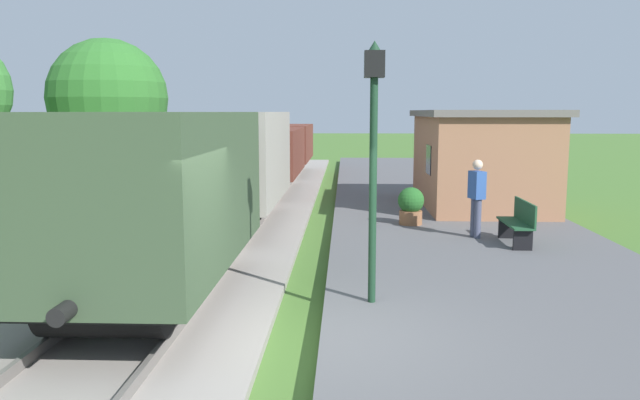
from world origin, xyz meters
TOP-DOWN VIEW (x-y plane):
  - ground_plane at (0.00, 0.00)m, footprint 160.00×160.00m
  - platform_slab at (3.20, 0.00)m, footprint 6.00×60.00m
  - track_ballast at (-2.40, 0.00)m, footprint 3.80×60.00m
  - rail_near at (-1.68, 0.00)m, footprint 0.07×60.00m
  - rail_far at (-3.12, 0.00)m, footprint 0.07×60.00m
  - freight_train at (-2.40, 10.74)m, footprint 2.50×26.00m
  - station_hut at (4.40, 10.94)m, footprint 3.50×5.80m
  - bench_near_hut at (4.10, 5.51)m, footprint 0.42×1.50m
  - person_waiting at (3.36, 6.18)m, footprint 0.34×0.44m
  - potted_planter at (2.10, 7.72)m, footprint 0.64×0.64m
  - lamp_post_near at (0.89, 1.41)m, footprint 0.28×0.28m
  - tree_field_left at (-7.94, 14.65)m, footprint 4.18×4.18m

SIDE VIEW (x-z plane):
  - ground_plane at x=0.00m, z-range 0.00..0.00m
  - track_ballast at x=-2.40m, z-range 0.00..0.12m
  - platform_slab at x=3.20m, z-range 0.00..0.25m
  - rail_near at x=-1.68m, z-range 0.12..0.26m
  - rail_far at x=-3.12m, z-range 0.12..0.26m
  - bench_near_hut at x=4.10m, z-range 0.27..1.18m
  - potted_planter at x=2.10m, z-range 0.26..1.18m
  - person_waiting at x=3.36m, z-range 0.33..2.04m
  - freight_train at x=-2.40m, z-range 0.19..2.91m
  - station_hut at x=4.40m, z-range 0.26..3.04m
  - lamp_post_near at x=0.89m, z-range 0.95..4.65m
  - tree_field_left at x=-7.94m, z-range 0.68..6.24m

